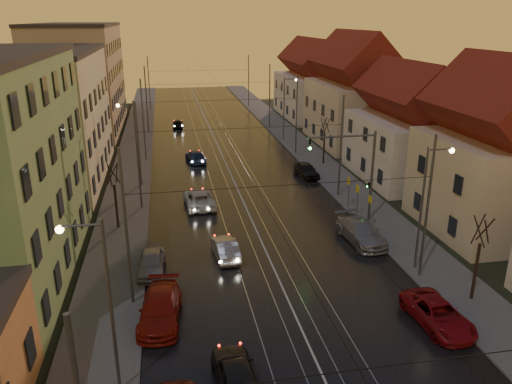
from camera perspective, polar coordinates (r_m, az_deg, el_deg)
road at (r=58.33m, az=-3.94°, el=4.28°), size 16.00×120.00×0.04m
sidewalk_left at (r=58.11m, az=-13.80°, el=3.76°), size 4.00×120.00×0.15m
sidewalk_right at (r=60.21m, az=5.59°, el=4.77°), size 4.00×120.00×0.15m
tram_rail_0 at (r=58.13m, az=-6.10°, el=4.20°), size 0.06×120.00×0.03m
tram_rail_1 at (r=58.24m, az=-4.69°, el=4.27°), size 0.06×120.00×0.03m
tram_rail_2 at (r=58.41m, az=-3.18°, el=4.35°), size 0.06×120.00×0.03m
tram_rail_3 at (r=58.60m, az=-1.79°, el=4.42°), size 0.06×120.00×0.03m
apartment_left_2 at (r=52.06m, az=-22.96°, el=7.72°), size 10.00×20.00×12.00m
apartment_left_3 at (r=75.29m, az=-19.40°, el=12.08°), size 10.00×24.00×14.00m
house_right_1 at (r=39.92m, az=25.63°, el=3.38°), size 8.67×10.20×10.80m
house_right_2 at (r=50.84m, az=17.15°, el=6.58°), size 9.18×12.24×9.20m
house_right_3 at (r=64.08m, az=11.16°, el=10.61°), size 9.18×14.28×11.50m
house_right_4 at (r=81.05m, az=6.48°, el=12.07°), size 9.18×16.32×10.00m
catenary_pole_l_1 at (r=27.27m, az=-14.61°, el=-4.26°), size 0.16×0.16×9.00m
catenary_pole_r_1 at (r=30.94m, az=18.98°, el=-1.85°), size 0.16×0.16×9.00m
catenary_pole_l_2 at (r=41.45m, az=-13.37°, el=3.95°), size 0.16×0.16×9.00m
catenary_pole_r_2 at (r=43.96m, az=9.67°, el=5.07°), size 0.16×0.16×9.00m
catenary_pole_l_3 at (r=56.07m, az=-12.77°, el=7.94°), size 0.16×0.16×9.00m
catenary_pole_r_3 at (r=57.94m, az=4.65°, el=8.70°), size 0.16×0.16×9.00m
catenary_pole_l_4 at (r=70.84m, az=-12.41°, el=10.27°), size 0.16×0.16×9.00m
catenary_pole_r_4 at (r=72.33m, az=1.56°, el=10.88°), size 0.16×0.16×9.00m
catenary_pole_l_5 at (r=88.67m, az=-12.13°, el=12.03°), size 0.16×0.16×9.00m
catenary_pole_r_5 at (r=89.87m, az=-0.85°, el=12.54°), size 0.16×0.16×9.00m
street_lamp_0 at (r=20.91m, az=-17.26°, el=-10.95°), size 1.75×0.32×8.00m
street_lamp_1 at (r=31.86m, az=19.00°, el=-0.50°), size 1.75×0.32×8.00m
street_lamp_2 at (r=47.21m, az=-13.74°, el=6.25°), size 1.75×0.32×8.00m
street_lamp_3 at (r=64.68m, az=3.49°, el=10.19°), size 1.75×0.32×8.00m
traffic_light_mast at (r=38.32m, az=11.82°, el=2.97°), size 5.30×0.32×7.20m
bare_tree_0 at (r=38.36m, az=-15.75°, el=-0.66°), size 1.09×1.09×5.11m
bare_tree_1 at (r=30.22m, az=23.96°, el=-7.19°), size 1.09×1.09×5.11m
bare_tree_2 at (r=54.18m, az=7.80°, el=5.66°), size 1.09×1.09×5.11m
driving_car_0 at (r=22.63m, az=-2.28°, el=-20.15°), size 1.98×4.42×1.47m
driving_car_1 at (r=33.34m, az=-3.54°, el=-6.41°), size 1.69×4.11×1.33m
driving_car_2 at (r=42.23m, az=-6.52°, el=-0.77°), size 2.62×5.16×1.40m
driving_car_3 at (r=55.44m, az=-6.89°, el=4.06°), size 2.35×4.68×1.31m
driving_car_4 at (r=73.53m, az=-8.92°, el=7.73°), size 1.62×3.73×1.25m
parked_left_2 at (r=27.25m, az=-10.89°, el=-12.94°), size 2.55×5.22×1.46m
parked_left_3 at (r=32.07m, az=-11.85°, el=-7.88°), size 1.83×4.11×1.37m
parked_right_0 at (r=28.11m, az=20.06°, el=-12.97°), size 2.46×4.82×1.30m
parked_right_1 at (r=36.25m, az=11.91°, el=-4.46°), size 2.57×5.39×1.52m
parked_right_2 at (r=50.17m, az=5.78°, el=2.51°), size 2.05×4.20×1.38m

